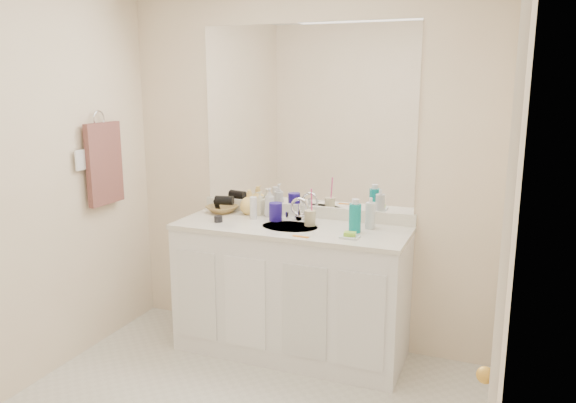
# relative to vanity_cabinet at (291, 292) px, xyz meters

# --- Properties ---
(wall_back) EXTENTS (2.60, 0.02, 2.40)m
(wall_back) POSITION_rel_vanity_cabinet_xyz_m (0.00, 0.28, 0.77)
(wall_back) COLOR #FEE8C6
(wall_back) RESTS_ON floor
(wall_left) EXTENTS (0.02, 2.60, 2.40)m
(wall_left) POSITION_rel_vanity_cabinet_xyz_m (-1.30, -1.02, 0.77)
(wall_left) COLOR #FEE8C6
(wall_left) RESTS_ON floor
(wall_right) EXTENTS (0.02, 2.60, 2.40)m
(wall_right) POSITION_rel_vanity_cabinet_xyz_m (1.30, -1.02, 0.77)
(wall_right) COLOR #FEE8C6
(wall_right) RESTS_ON floor
(vanity_cabinet) EXTENTS (1.50, 0.55, 0.85)m
(vanity_cabinet) POSITION_rel_vanity_cabinet_xyz_m (0.00, 0.00, 0.00)
(vanity_cabinet) COLOR white
(vanity_cabinet) RESTS_ON floor
(countertop) EXTENTS (1.52, 0.57, 0.03)m
(countertop) POSITION_rel_vanity_cabinet_xyz_m (0.00, 0.00, 0.44)
(countertop) COLOR silver
(countertop) RESTS_ON vanity_cabinet
(backsplash) EXTENTS (1.52, 0.03, 0.08)m
(backsplash) POSITION_rel_vanity_cabinet_xyz_m (0.00, 0.26, 0.50)
(backsplash) COLOR silver
(backsplash) RESTS_ON countertop
(sink_basin) EXTENTS (0.37, 0.37, 0.02)m
(sink_basin) POSITION_rel_vanity_cabinet_xyz_m (0.00, -0.02, 0.44)
(sink_basin) COLOR beige
(sink_basin) RESTS_ON countertop
(faucet) EXTENTS (0.02, 0.02, 0.11)m
(faucet) POSITION_rel_vanity_cabinet_xyz_m (0.00, 0.16, 0.51)
(faucet) COLOR silver
(faucet) RESTS_ON countertop
(mirror) EXTENTS (1.48, 0.01, 1.20)m
(mirror) POSITION_rel_vanity_cabinet_xyz_m (0.00, 0.27, 1.14)
(mirror) COLOR white
(mirror) RESTS_ON wall_back
(blue_mug) EXTENTS (0.10, 0.10, 0.12)m
(blue_mug) POSITION_rel_vanity_cabinet_xyz_m (-0.15, 0.09, 0.52)
(blue_mug) COLOR navy
(blue_mug) RESTS_ON countertop
(tan_cup) EXTENTS (0.09, 0.09, 0.10)m
(tan_cup) POSITION_rel_vanity_cabinet_xyz_m (0.11, 0.05, 0.50)
(tan_cup) COLOR tan
(tan_cup) RESTS_ON countertop
(toothbrush) EXTENTS (0.01, 0.04, 0.19)m
(toothbrush) POSITION_rel_vanity_cabinet_xyz_m (0.12, 0.05, 0.60)
(toothbrush) COLOR #DD3A7C
(toothbrush) RESTS_ON tan_cup
(mouthwash_bottle) EXTENTS (0.10, 0.10, 0.18)m
(mouthwash_bottle) POSITION_rel_vanity_cabinet_xyz_m (0.42, 0.00, 0.54)
(mouthwash_bottle) COLOR #0B8787
(mouthwash_bottle) RESTS_ON countertop
(clear_pump_bottle) EXTENTS (0.08, 0.08, 0.17)m
(clear_pump_bottle) POSITION_rel_vanity_cabinet_xyz_m (0.49, 0.12, 0.54)
(clear_pump_bottle) COLOR silver
(clear_pump_bottle) RESTS_ON countertop
(soap_dish) EXTENTS (0.11, 0.09, 0.01)m
(soap_dish) POSITION_rel_vanity_cabinet_xyz_m (0.43, -0.14, 0.46)
(soap_dish) COLOR silver
(soap_dish) RESTS_ON countertop
(green_soap) EXTENTS (0.08, 0.06, 0.03)m
(green_soap) POSITION_rel_vanity_cabinet_xyz_m (0.43, -0.14, 0.48)
(green_soap) COLOR #8ECD32
(green_soap) RESTS_ON soap_dish
(orange_comb) EXTENTS (0.11, 0.03, 0.00)m
(orange_comb) POSITION_rel_vanity_cabinet_xyz_m (0.15, -0.22, 0.46)
(orange_comb) COLOR orange
(orange_comb) RESTS_ON countertop
(dark_jar) EXTENTS (0.06, 0.06, 0.04)m
(dark_jar) POSITION_rel_vanity_cabinet_xyz_m (-0.48, -0.09, 0.47)
(dark_jar) COLOR black
(dark_jar) RESTS_ON countertop
(extra_white_bottle) EXTENTS (0.05, 0.05, 0.15)m
(extra_white_bottle) POSITION_rel_vanity_cabinet_xyz_m (-0.30, 0.07, 0.53)
(extra_white_bottle) COLOR white
(extra_white_bottle) RESTS_ON countertop
(soap_bottle_white) EXTENTS (0.08, 0.08, 0.20)m
(soap_bottle_white) POSITION_rel_vanity_cabinet_xyz_m (-0.23, 0.18, 0.55)
(soap_bottle_white) COLOR silver
(soap_bottle_white) RESTS_ON countertop
(soap_bottle_cream) EXTENTS (0.09, 0.09, 0.16)m
(soap_bottle_cream) POSITION_rel_vanity_cabinet_xyz_m (-0.31, 0.21, 0.54)
(soap_bottle_cream) COLOR beige
(soap_bottle_cream) RESTS_ON countertop
(soap_bottle_yellow) EXTENTS (0.16, 0.16, 0.17)m
(soap_bottle_yellow) POSITION_rel_vanity_cabinet_xyz_m (-0.39, 0.19, 0.54)
(soap_bottle_yellow) COLOR #F8CA60
(soap_bottle_yellow) RESTS_ON countertop
(wicker_basket) EXTENTS (0.25, 0.25, 0.05)m
(wicker_basket) POSITION_rel_vanity_cabinet_xyz_m (-0.59, 0.16, 0.48)
(wicker_basket) COLOR olive
(wicker_basket) RESTS_ON countertop
(hair_dryer) EXTENTS (0.14, 0.09, 0.06)m
(hair_dryer) POSITION_rel_vanity_cabinet_xyz_m (-0.57, 0.16, 0.54)
(hair_dryer) COLOR black
(hair_dryer) RESTS_ON wicker_basket
(towel_ring) EXTENTS (0.01, 0.11, 0.11)m
(towel_ring) POSITION_rel_vanity_cabinet_xyz_m (-1.27, -0.25, 1.12)
(towel_ring) COLOR silver
(towel_ring) RESTS_ON wall_left
(hand_towel) EXTENTS (0.04, 0.32, 0.55)m
(hand_towel) POSITION_rel_vanity_cabinet_xyz_m (-1.25, -0.25, 0.82)
(hand_towel) COLOR #55312D
(hand_towel) RESTS_ON towel_ring
(switch_plate) EXTENTS (0.01, 0.08, 0.13)m
(switch_plate) POSITION_rel_vanity_cabinet_xyz_m (-1.27, -0.45, 0.88)
(switch_plate) COLOR white
(switch_plate) RESTS_ON wall_left
(door) EXTENTS (0.02, 0.82, 2.00)m
(door) POSITION_rel_vanity_cabinet_xyz_m (1.29, -1.32, 0.57)
(door) COLOR white
(door) RESTS_ON floor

